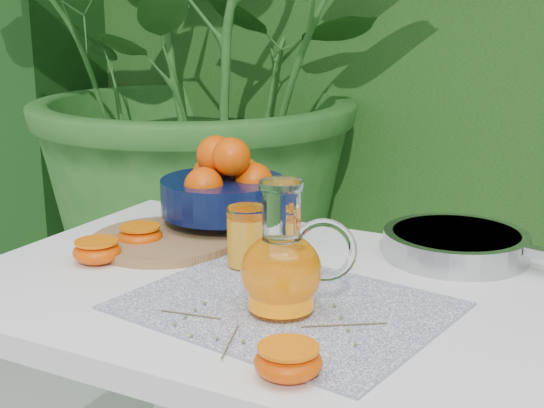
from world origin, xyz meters
The scene contains 11 objects.
hedge_backdrop centered at (0.06, 2.06, 1.19)m, with size 8.00×1.65×2.50m.
potted_plant_left centered at (-0.80, 1.27, 1.02)m, with size 2.03×2.03×2.03m, color #256221.
white_table centered at (0.14, -0.09, 0.67)m, with size 1.00×0.70×0.75m.
placemat centered at (0.21, -0.17, 0.75)m, with size 0.46×0.36×0.00m, color #0D1548.
cutting_board centered at (-0.13, 0.00, 0.76)m, with size 0.28×0.28×0.02m, color #946543.
fruit_bowl centered at (-0.08, 0.13, 0.84)m, with size 0.27×0.27×0.20m.
juice_pitcher centered at (0.22, -0.19, 0.82)m, with size 0.18×0.15×0.20m.
juice_tumbler centered at (0.07, -0.04, 0.80)m, with size 0.08×0.08×0.11m.
saute_pan centered at (0.38, 0.19, 0.78)m, with size 0.48×0.31×0.05m.
orange_halves centered at (-0.01, -0.18, 0.77)m, with size 0.60×0.44×0.04m.
thyme_sprigs centered at (0.22, -0.26, 0.76)m, with size 0.31×0.23×0.01m.
Camera 1 is at (0.70, -1.12, 1.20)m, focal length 50.00 mm.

